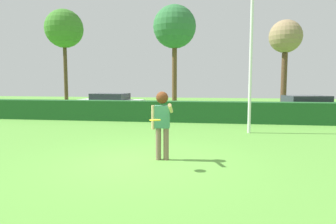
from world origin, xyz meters
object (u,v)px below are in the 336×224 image
object	(u,v)px
frisbee	(155,120)
oak_tree	(175,28)
lamppost	(251,40)
parked_car_green	(306,106)
person	(162,117)
bare_elm_tree	(285,39)
parked_car_white	(110,102)
willow_tree	(64,29)

from	to	relation	value
frisbee	oak_tree	distance (m)	18.03
oak_tree	lamppost	bearing A→B (deg)	-69.04
lamppost	parked_car_green	xyz separation A→B (m)	(3.63, 5.40, -2.93)
oak_tree	frisbee	bearing A→B (deg)	-84.07
person	lamppost	distance (m)	5.90
parked_car_green	person	bearing A→B (deg)	-122.30
lamppost	oak_tree	xyz separation A→B (m)	(-4.49, 11.71, 2.54)
person	bare_elm_tree	size ratio (longest dim) A/B	0.27
parked_car_white	oak_tree	size ratio (longest dim) A/B	0.55
person	willow_tree	world-z (taller)	willow_tree
parked_car_white	bare_elm_tree	world-z (taller)	bare_elm_tree
parked_car_green	willow_tree	xyz separation A→B (m)	(-15.89, 3.66, 5.10)
frisbee	willow_tree	size ratio (longest dim) A/B	0.04
parked_car_green	willow_tree	world-z (taller)	willow_tree
frisbee	parked_car_green	xyz separation A→B (m)	(6.33, 10.92, -0.47)
willow_tree	bare_elm_tree	size ratio (longest dim) A/B	1.12
lamppost	willow_tree	bearing A→B (deg)	143.56
frisbee	parked_car_green	world-z (taller)	parked_car_green
lamppost	bare_elm_tree	world-z (taller)	lamppost
lamppost	willow_tree	size ratio (longest dim) A/B	0.91
parked_car_white	oak_tree	xyz separation A→B (m)	(3.52, 5.13, 5.48)
lamppost	parked_car_white	distance (m)	10.77
willow_tree	bare_elm_tree	world-z (taller)	willow_tree
person	oak_tree	size ratio (longest dim) A/B	0.22
parked_car_white	willow_tree	xyz separation A→B (m)	(-4.26, 2.47, 5.10)
parked_car_white	parked_car_green	bearing A→B (deg)	-5.81
lamppost	oak_tree	world-z (taller)	oak_tree
willow_tree	lamppost	bearing A→B (deg)	-36.44
frisbee	bare_elm_tree	size ratio (longest dim) A/B	0.04
parked_car_green	oak_tree	world-z (taller)	oak_tree
willow_tree	bare_elm_tree	bearing A→B (deg)	8.35
person	frisbee	bearing A→B (deg)	-90.41
parked_car_white	bare_elm_tree	distance (m)	13.42
person	bare_elm_tree	xyz separation A→B (m)	(6.40, 16.00, 4.01)
parked_car_green	oak_tree	xyz separation A→B (m)	(-8.12, 6.32, 5.48)
person	lamppost	world-z (taller)	lamppost
person	parked_car_white	size ratio (longest dim) A/B	0.41
oak_tree	person	bearing A→B (deg)	-83.72
parked_car_white	willow_tree	distance (m)	7.09
bare_elm_tree	oak_tree	bearing A→B (deg)	177.80
frisbee	bare_elm_tree	world-z (taller)	bare_elm_tree
parked_car_white	lamppost	bearing A→B (deg)	-39.42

